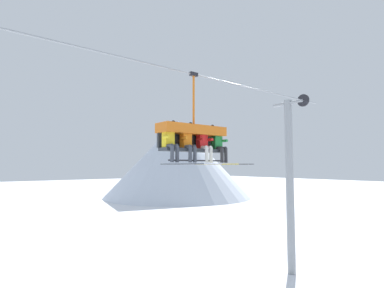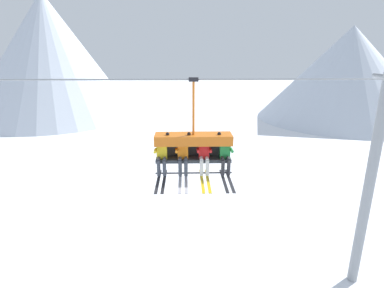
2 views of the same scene
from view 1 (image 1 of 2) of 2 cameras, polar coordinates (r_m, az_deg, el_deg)
name	(u,v)px [view 1 (image 1 of 2)]	position (r m, az deg, el deg)	size (l,w,h in m)	color
mountain_peak_east	(178,158)	(47.35, -2.76, -2.74)	(22.74, 22.74, 12.12)	silver
lift_tower_far	(290,180)	(14.68, 18.18, -6.56)	(0.36, 1.88, 8.11)	gray
lift_cable	(152,64)	(9.08, -7.66, 14.81)	(17.70, 0.05, 0.05)	gray
chairlift_chair	(192,134)	(9.57, 0.04, 1.86)	(2.38, 0.74, 2.87)	#33383D
skier_yellow	(171,141)	(8.80, -4.10, 0.55)	(0.48, 1.70, 1.34)	yellow
skier_orange	(188,142)	(9.18, -0.72, 0.35)	(0.48, 1.70, 1.34)	orange
skier_red	(204,144)	(9.57, 2.39, 0.04)	(0.46, 1.70, 1.23)	red
skier_green	(219,144)	(10.01, 5.20, -0.01)	(0.48, 1.70, 1.34)	#23843D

